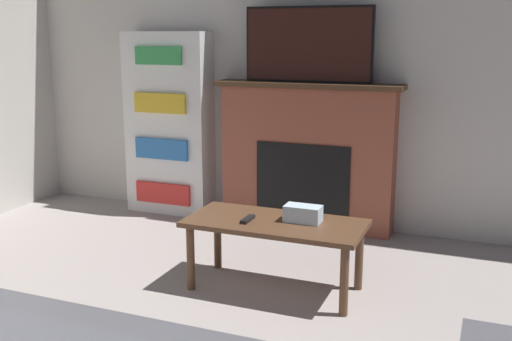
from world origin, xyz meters
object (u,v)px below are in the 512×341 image
(fireplace, at_px, (307,156))
(coffee_table, at_px, (275,230))
(tv, at_px, (308,45))
(bookshelf, at_px, (169,124))

(fireplace, distance_m, coffee_table, 1.30)
(fireplace, relative_size, coffee_table, 1.39)
(fireplace, distance_m, tv, 0.88)
(fireplace, relative_size, bookshelf, 0.96)
(fireplace, xyz_separation_m, coffee_table, (0.20, -1.27, -0.21))
(tv, distance_m, bookshelf, 1.42)
(fireplace, distance_m, bookshelf, 1.26)
(bookshelf, bearing_deg, coffee_table, -40.94)
(fireplace, xyz_separation_m, bookshelf, (-1.25, -0.02, 0.19))
(coffee_table, bearing_deg, fireplace, 98.72)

